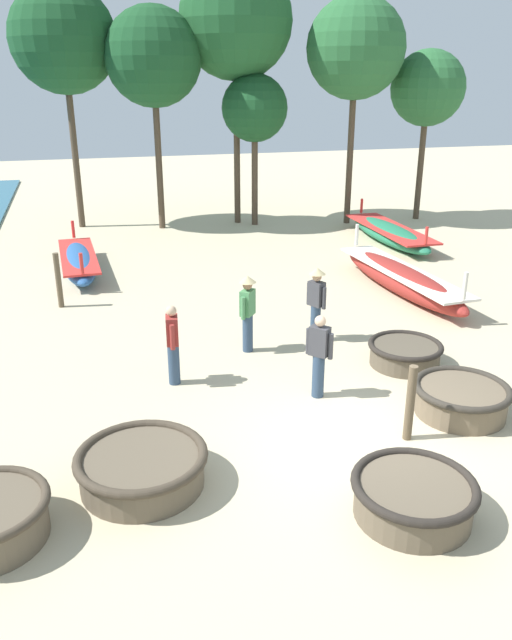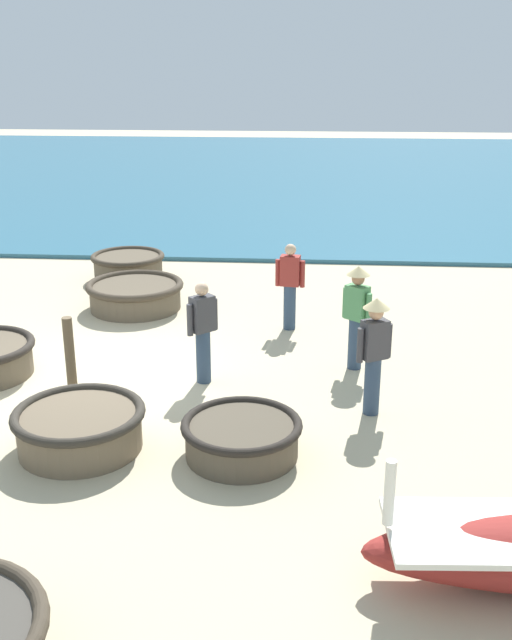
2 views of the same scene
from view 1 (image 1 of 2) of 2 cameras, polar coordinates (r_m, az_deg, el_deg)
name	(u,v)px [view 1 (image 1 of 2)]	position (r m, az deg, el deg)	size (l,w,h in m)	color
ground_plane	(362,444)	(10.23, 9.67, -11.13)	(80.00, 80.00, 0.00)	#C6B793
coracle_weathered	(461,398)	(11.35, 18.23, -6.78)	(1.66, 1.66, 0.55)	brown
coracle_upturned	(142,467)	(9.20, -10.39, -13.05)	(1.89, 1.89, 0.54)	brown
coracle_center	(405,353)	(12.92, 13.46, -2.93)	(1.50, 1.50, 0.48)	brown
coracle_beside_post	(413,496)	(8.76, 14.19, -15.35)	(1.67, 1.67, 0.54)	brown
long_boat_ochre_hull	(79,261)	(19.38, -15.91, 5.17)	(1.18, 4.60, 1.12)	#285693
long_boat_blue_hull	(401,279)	(17.28, 13.15, 3.70)	(1.33, 5.78, 1.31)	maroon
long_boat_white_hull	(390,233)	(22.68, 12.11, 7.77)	(1.37, 5.47, 1.10)	#237551
fisherman_with_hat	(248,309)	(12.94, -0.78, 1.05)	(0.39, 0.43, 1.67)	#2D425B
fisherman_standing_left	(319,354)	(11.17, 5.78, -3.13)	(0.39, 0.42, 1.57)	#2D425B
fisherman_by_coracle	(316,299)	(13.54, 5.53, 1.88)	(0.36, 0.48, 1.67)	#2D425B
fisherman_hauling	(173,343)	(11.68, -7.62, -2.08)	(0.27, 0.53, 1.57)	#2D425B
mooring_post_mid_beach	(58,280)	(16.38, -17.61, 3.47)	(0.14, 0.14, 1.41)	brown
mooring_post_shoreline	(410,403)	(10.20, 13.92, -7.39)	(0.14, 0.14, 1.29)	brown
tree_left_mid	(153,58)	(24.14, -9.39, 22.59)	(3.44, 3.44, 7.85)	#4C3D2D
tree_right_mid	(356,49)	(25.04, 9.11, 23.30)	(3.63, 3.63, 8.26)	#4C3D2D
tree_tall_back	(63,39)	(25.03, -17.20, 23.32)	(3.78, 3.78, 8.62)	#4C3D2D
tree_rightmost	(255,109)	(24.49, -0.12, 18.73)	(2.47, 2.47, 5.62)	#4C3D2D
tree_center	(235,21)	(24.93, -1.89, 25.67)	(4.15, 4.15, 9.45)	#4C3D2D
tree_leftmost	(428,89)	(26.41, 15.43, 19.70)	(2.85, 2.85, 6.49)	#4C3D2D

